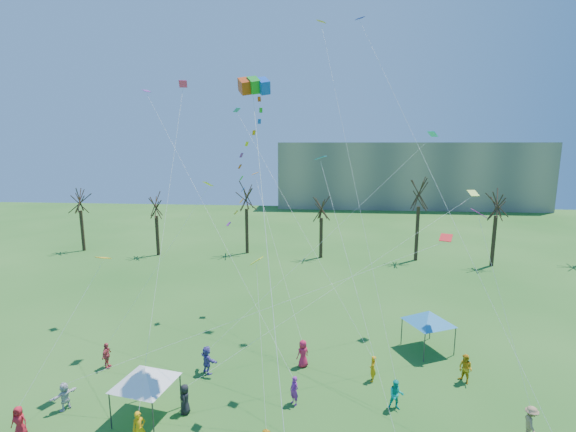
# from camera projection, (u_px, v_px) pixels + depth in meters

# --- Properties ---
(distant_building) EXTENTS (60.00, 14.00, 15.00)m
(distant_building) POSITION_uv_depth(u_px,v_px,m) (407.00, 175.00, 94.53)
(distant_building) COLOR gray
(distant_building) RESTS_ON ground
(bare_tree_row) EXTENTS (70.62, 8.52, 10.83)m
(bare_tree_row) POSITION_uv_depth(u_px,v_px,m) (343.00, 207.00, 50.88)
(bare_tree_row) COLOR black
(bare_tree_row) RESTS_ON ground
(big_box_kite) EXTENTS (2.31, 5.39, 17.82)m
(big_box_kite) POSITION_uv_depth(u_px,v_px,m) (250.00, 164.00, 20.81)
(big_box_kite) COLOR #C63C0E
(big_box_kite) RESTS_ON ground
(canopy_tent_white) EXTENTS (3.87, 3.87, 2.95)m
(canopy_tent_white) POSITION_uv_depth(u_px,v_px,m) (145.00, 375.00, 21.26)
(canopy_tent_white) COLOR #3F3F44
(canopy_tent_white) RESTS_ON ground
(canopy_tent_blue) EXTENTS (3.59, 3.59, 2.96)m
(canopy_tent_blue) POSITION_uv_depth(u_px,v_px,m) (429.00, 317.00, 28.44)
(canopy_tent_blue) COLOR #3F3F44
(canopy_tent_blue) RESTS_ON ground
(festival_crowd) EXTENTS (26.41, 10.51, 1.84)m
(festival_crowd) POSITION_uv_depth(u_px,v_px,m) (289.00, 397.00, 22.05)
(festival_crowd) COLOR red
(festival_crowd) RESTS_ON ground
(small_kites_aloft) EXTENTS (25.90, 17.78, 33.23)m
(small_kites_aloft) POSITION_uv_depth(u_px,v_px,m) (304.00, 167.00, 26.94)
(small_kites_aloft) COLOR #FCAE0D
(small_kites_aloft) RESTS_ON ground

